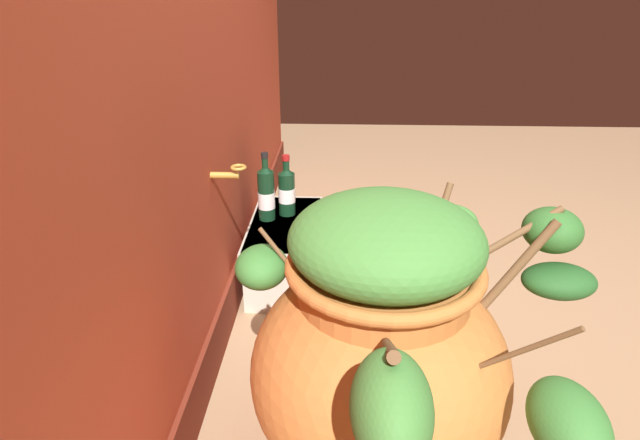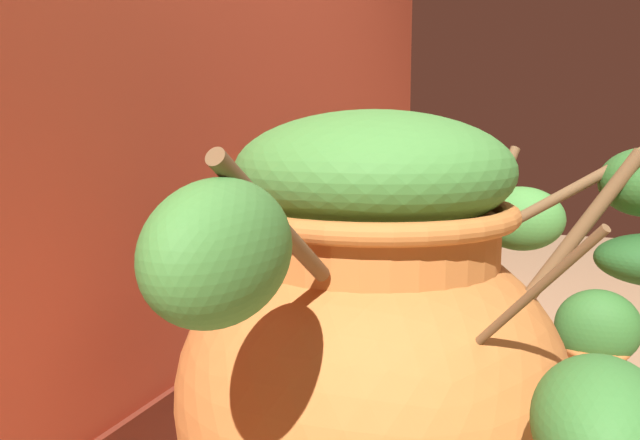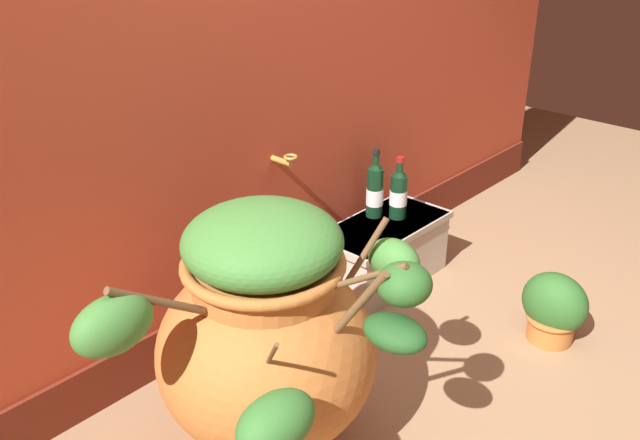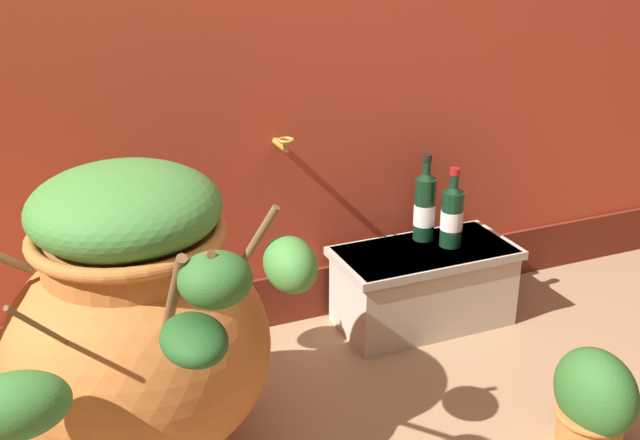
% 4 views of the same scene
% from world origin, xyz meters
% --- Properties ---
extents(terracotta_urn, '(1.01, 0.94, 0.86)m').
position_xyz_m(terracotta_urn, '(-0.56, 0.52, 0.44)').
color(terracotta_urn, '#C17033').
rests_on(terracotta_urn, ground_plane).
extents(stone_ledge, '(0.65, 0.32, 0.29)m').
position_xyz_m(stone_ledge, '(0.53, 0.90, 0.16)').
color(stone_ledge, beige).
rests_on(stone_ledge, ground_plane).
extents(wine_bottle_left, '(0.08, 0.08, 0.29)m').
position_xyz_m(wine_bottle_left, '(0.63, 0.90, 0.42)').
color(wine_bottle_left, black).
rests_on(wine_bottle_left, stone_ledge).
extents(wine_bottle_middle, '(0.08, 0.08, 0.32)m').
position_xyz_m(wine_bottle_middle, '(0.57, 0.99, 0.43)').
color(wine_bottle_middle, black).
rests_on(wine_bottle_middle, stone_ledge).
extents(potted_shrub, '(0.21, 0.27, 0.30)m').
position_xyz_m(potted_shrub, '(0.62, 0.11, 0.15)').
color(potted_shrub, '#C17033').
rests_on(potted_shrub, ground_plane).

